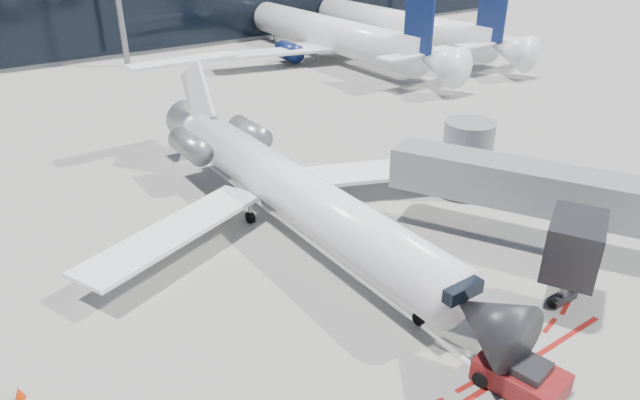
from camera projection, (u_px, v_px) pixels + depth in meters
ground at (326, 254)px, 30.88m from camera, size 260.00×260.00×0.00m
apron_centerline at (306, 239)px, 32.33m from camera, size 0.25×40.00×0.01m
apron_stop_bar at (495, 383)px, 22.47m from camera, size 14.00×0.25×0.01m
jet_bridge at (497, 180)px, 32.32m from camera, size 10.03×15.20×4.90m
regional_jet at (285, 185)px, 32.69m from camera, size 24.98×30.80×7.71m
pushback_tug at (521, 376)px, 21.98m from camera, size 2.72×5.30×1.35m
safety_cone_left at (19, 393)px, 21.62m from camera, size 0.40×0.40×0.55m
bg_airliner_1 at (328, 9)px, 69.60m from camera, size 37.20×39.39×12.04m
bg_airliner_2 at (399, 4)px, 74.98m from camera, size 35.81×37.91×11.58m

